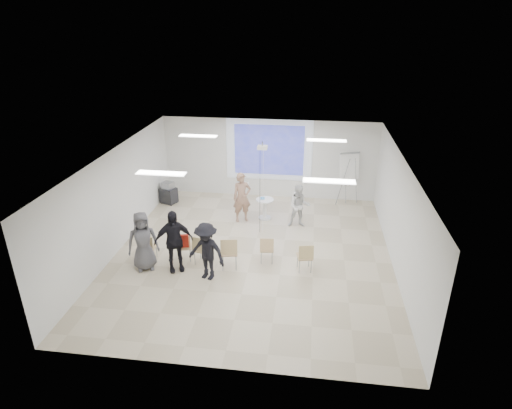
# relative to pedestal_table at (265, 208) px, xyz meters

# --- Properties ---
(floor) EXTENTS (8.00, 9.00, 0.10)m
(floor) POSITION_rel_pedestal_table_xyz_m (-0.09, -2.45, -0.46)
(floor) COLOR beige
(floor) RESTS_ON ground
(ceiling) EXTENTS (8.00, 9.00, 0.10)m
(ceiling) POSITION_rel_pedestal_table_xyz_m (-0.09, -2.45, 2.64)
(ceiling) COLOR white
(ceiling) RESTS_ON wall_back
(wall_back) EXTENTS (8.00, 0.10, 3.00)m
(wall_back) POSITION_rel_pedestal_table_xyz_m (-0.09, 2.10, 1.09)
(wall_back) COLOR silver
(wall_back) RESTS_ON floor
(wall_left) EXTENTS (0.10, 9.00, 3.00)m
(wall_left) POSITION_rel_pedestal_table_xyz_m (-4.14, -2.45, 1.09)
(wall_left) COLOR silver
(wall_left) RESTS_ON floor
(wall_right) EXTENTS (0.10, 9.00, 3.00)m
(wall_right) POSITION_rel_pedestal_table_xyz_m (3.96, -2.45, 1.09)
(wall_right) COLOR silver
(wall_right) RESTS_ON floor
(projection_halo) EXTENTS (3.20, 0.01, 2.30)m
(projection_halo) POSITION_rel_pedestal_table_xyz_m (-0.09, 2.03, 1.44)
(projection_halo) COLOR silver
(projection_halo) RESTS_ON wall_back
(projection_image) EXTENTS (2.60, 0.01, 1.90)m
(projection_image) POSITION_rel_pedestal_table_xyz_m (-0.09, 2.02, 1.44)
(projection_image) COLOR #363FB8
(projection_image) RESTS_ON wall_back
(pedestal_table) EXTENTS (0.68, 0.68, 0.75)m
(pedestal_table) POSITION_rel_pedestal_table_xyz_m (0.00, 0.00, 0.00)
(pedestal_table) COLOR silver
(pedestal_table) RESTS_ON floor
(player_left) EXTENTS (0.84, 0.72, 1.94)m
(player_left) POSITION_rel_pedestal_table_xyz_m (-0.75, -0.25, 0.55)
(player_left) COLOR #A57A65
(player_left) RESTS_ON floor
(player_right) EXTENTS (0.83, 0.69, 1.61)m
(player_right) POSITION_rel_pedestal_table_xyz_m (1.18, -0.43, 0.39)
(player_right) COLOR silver
(player_right) RESTS_ON floor
(controller_left) EXTENTS (0.08, 0.12, 0.04)m
(controller_left) POSITION_rel_pedestal_table_xyz_m (-0.57, -0.00, 0.86)
(controller_left) COLOR white
(controller_left) RESTS_ON player_left
(controller_right) EXTENTS (0.05, 0.13, 0.04)m
(controller_right) POSITION_rel_pedestal_table_xyz_m (1.00, -0.18, 0.67)
(controller_right) COLOR white
(controller_right) RESTS_ON player_right
(chair_far_left) EXTENTS (0.39, 0.42, 0.81)m
(chair_far_left) POSITION_rel_pedestal_table_xyz_m (-2.96, -3.20, 0.06)
(chair_far_left) COLOR tan
(chair_far_left) RESTS_ON floor
(chair_left_mid) EXTENTS (0.47, 0.49, 0.84)m
(chair_left_mid) POSITION_rel_pedestal_table_xyz_m (-1.95, -3.07, 0.08)
(chair_left_mid) COLOR tan
(chair_left_mid) RESTS_ON floor
(chair_left_inner) EXTENTS (0.51, 0.53, 0.89)m
(chair_left_inner) POSITION_rel_pedestal_table_xyz_m (-1.42, -3.19, 0.11)
(chair_left_inner) COLOR tan
(chair_left_inner) RESTS_ON floor
(chair_center) EXTENTS (0.53, 0.56, 0.97)m
(chair_center) POSITION_rel_pedestal_table_xyz_m (-0.61, -3.31, 0.16)
(chair_center) COLOR tan
(chair_center) RESTS_ON floor
(chair_right_inner) EXTENTS (0.42, 0.45, 0.82)m
(chair_right_inner) POSITION_rel_pedestal_table_xyz_m (0.38, -2.86, 0.07)
(chair_right_inner) COLOR tan
(chair_right_inner) RESTS_ON floor
(chair_right_far) EXTENTS (0.48, 0.51, 0.86)m
(chair_right_far) POSITION_rel_pedestal_table_xyz_m (1.46, -3.18, 0.09)
(chair_right_far) COLOR tan
(chair_right_far) RESTS_ON floor
(red_jacket) EXTENTS (0.40, 0.16, 0.38)m
(red_jacket) POSITION_rel_pedestal_table_xyz_m (-1.97, -3.22, 0.31)
(red_jacket) COLOR #B22316
(red_jacket) RESTS_ON chair_left_mid
(laptop) EXTENTS (0.37, 0.31, 0.03)m
(laptop) POSITION_rel_pedestal_table_xyz_m (-1.41, -3.09, 0.06)
(laptop) COLOR black
(laptop) RESTS_ON chair_left_inner
(audience_left) EXTENTS (1.38, 1.15, 2.04)m
(audience_left) POSITION_rel_pedestal_table_xyz_m (-2.07, -3.55, 0.61)
(audience_left) COLOR black
(audience_left) RESTS_ON floor
(audience_mid) EXTENTS (1.33, 0.99, 1.84)m
(audience_mid) POSITION_rel_pedestal_table_xyz_m (-1.10, -3.83, 0.50)
(audience_mid) COLOR black
(audience_mid) RESTS_ON floor
(audience_outer) EXTENTS (1.10, 0.94, 1.90)m
(audience_outer) POSITION_rel_pedestal_table_xyz_m (-2.92, -3.58, 0.53)
(audience_outer) COLOR #555459
(audience_outer) RESTS_ON floor
(flipchart_easel) EXTENTS (0.82, 0.65, 1.99)m
(flipchart_easel) POSITION_rel_pedestal_table_xyz_m (2.86, 1.66, 1.05)
(flipchart_easel) COLOR gray
(flipchart_easel) RESTS_ON floor
(av_cart) EXTENTS (0.67, 0.61, 0.83)m
(av_cart) POSITION_rel_pedestal_table_xyz_m (-3.71, 0.86, -0.03)
(av_cart) COLOR black
(av_cart) RESTS_ON floor
(ceiling_projector) EXTENTS (0.30, 0.25, 3.00)m
(ceiling_projector) POSITION_rel_pedestal_table_xyz_m (0.01, -0.96, 2.27)
(ceiling_projector) COLOR white
(ceiling_projector) RESTS_ON ceiling
(fluor_panel_nw) EXTENTS (1.20, 0.30, 0.02)m
(fluor_panel_nw) POSITION_rel_pedestal_table_xyz_m (-2.09, -0.45, 2.56)
(fluor_panel_nw) COLOR white
(fluor_panel_nw) RESTS_ON ceiling
(fluor_panel_ne) EXTENTS (1.20, 0.30, 0.02)m
(fluor_panel_ne) POSITION_rel_pedestal_table_xyz_m (1.91, -0.45, 2.56)
(fluor_panel_ne) COLOR white
(fluor_panel_ne) RESTS_ON ceiling
(fluor_panel_sw) EXTENTS (1.20, 0.30, 0.02)m
(fluor_panel_sw) POSITION_rel_pedestal_table_xyz_m (-2.09, -3.95, 2.56)
(fluor_panel_sw) COLOR white
(fluor_panel_sw) RESTS_ON ceiling
(fluor_panel_se) EXTENTS (1.20, 0.30, 0.02)m
(fluor_panel_se) POSITION_rel_pedestal_table_xyz_m (1.91, -3.95, 2.56)
(fluor_panel_se) COLOR white
(fluor_panel_se) RESTS_ON ceiling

